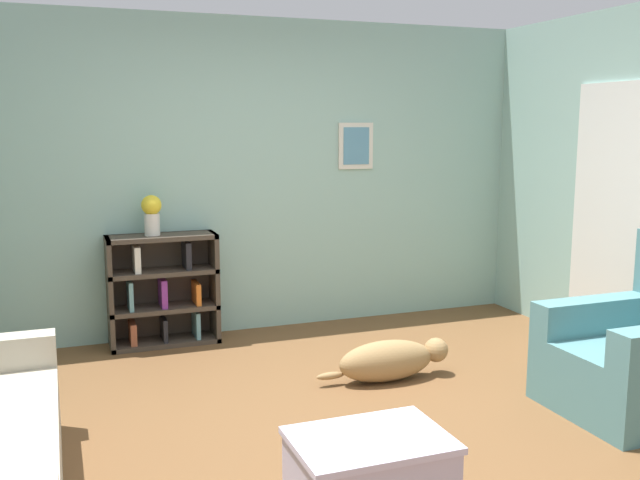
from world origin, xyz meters
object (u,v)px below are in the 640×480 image
at_px(dog, 390,360).
at_px(coffee_table, 370,478).
at_px(vase, 152,213).
at_px(bookshelf, 163,290).

bearing_deg(dog, coffee_table, -118.91).
relative_size(coffee_table, vase, 2.14).
distance_m(coffee_table, dog, 1.81).
distance_m(bookshelf, vase, 0.63).
height_order(coffee_table, vase, vase).
xyz_separation_m(coffee_table, dog, (0.88, 1.59, -0.08)).
distance_m(bookshelf, dog, 1.95).
xyz_separation_m(bookshelf, vase, (-0.07, -0.02, 0.63)).
relative_size(coffee_table, dog, 0.70).
height_order(dog, vase, vase).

